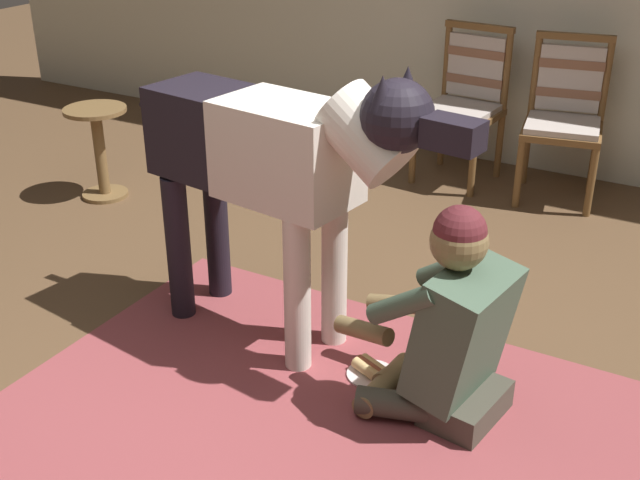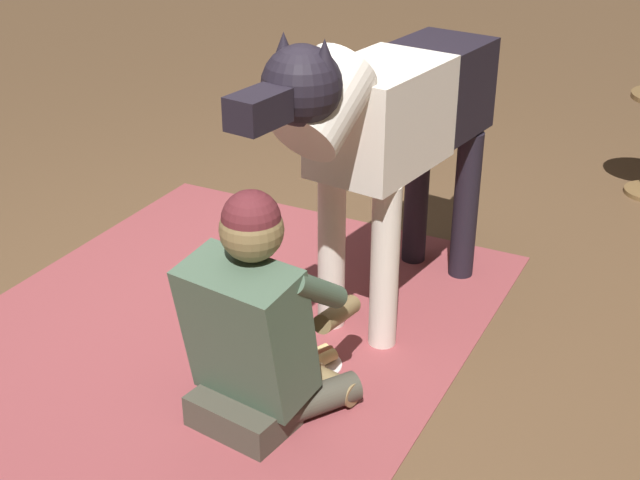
{
  "view_description": "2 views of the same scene",
  "coord_description": "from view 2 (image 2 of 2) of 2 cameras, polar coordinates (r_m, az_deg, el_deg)",
  "views": [
    {
      "loc": [
        1.44,
        -2.15,
        1.97
      ],
      "look_at": [
        0.04,
        0.31,
        0.59
      ],
      "focal_mm": 45.21,
      "sensor_mm": 36.0,
      "label": 1
    },
    {
      "loc": [
        2.71,
        1.62,
        1.94
      ],
      "look_at": [
        0.38,
        0.43,
        0.62
      ],
      "focal_mm": 48.68,
      "sensor_mm": 36.0,
      "label": 2
    }
  ],
  "objects": [
    {
      "name": "person_sitting_on_floor",
      "position": [
        2.95,
        -4.16,
        -5.79
      ],
      "size": [
        0.69,
        0.57,
        0.86
      ],
      "color": "#434034",
      "rests_on": "ground"
    },
    {
      "name": "hot_dog_on_plate",
      "position": [
        3.36,
        -0.31,
        -7.94
      ],
      "size": [
        0.21,
        0.21,
        0.06
      ],
      "color": "silver",
      "rests_on": "ground"
    },
    {
      "name": "ground_plane",
      "position": [
        3.71,
        -3.21,
        -4.77
      ],
      "size": [
        15.67,
        15.67,
        0.0
      ],
      "primitive_type": "plane",
      "color": "brown"
    },
    {
      "name": "area_rug",
      "position": [
        3.56,
        -7.59,
        -6.38
      ],
      "size": [
        2.56,
        1.99,
        0.01
      ],
      "primitive_type": "cube",
      "color": "brown",
      "rests_on": "ground"
    },
    {
      "name": "large_dog",
      "position": [
        3.36,
        4.58,
        7.66
      ],
      "size": [
        1.67,
        0.47,
        1.29
      ],
      "color": "silver",
      "rests_on": "ground"
    }
  ]
}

